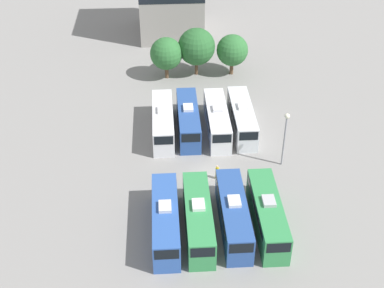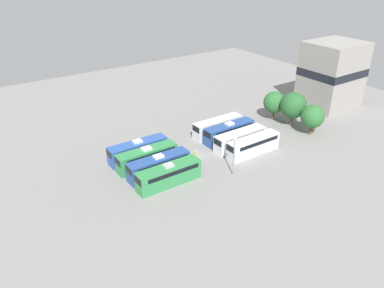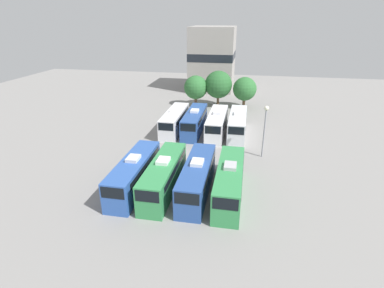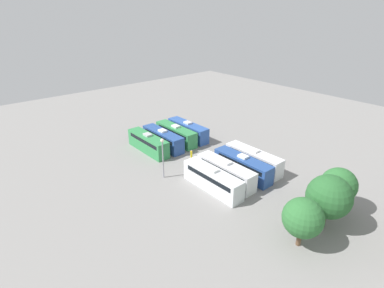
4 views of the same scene
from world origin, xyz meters
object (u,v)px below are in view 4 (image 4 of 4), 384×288
(bus_6, at_px, (226,172))
(tree_2, at_px, (303,218))
(bus_2, at_px, (163,138))
(light_pole, at_px, (163,151))
(tree_1, at_px, (329,197))
(bus_7, at_px, (213,179))
(tree_0, at_px, (339,185))
(bus_4, at_px, (254,159))
(bus_3, at_px, (148,143))
(worker_person, at_px, (191,155))
(bus_0, at_px, (188,130))
(bus_5, at_px, (243,165))
(bus_1, at_px, (176,134))

(bus_6, distance_m, tree_2, 15.83)
(bus_2, xyz_separation_m, tree_2, (3.89, 32.43, 2.06))
(light_pole, xyz_separation_m, tree_1, (-8.22, 22.80, -0.30))
(bus_2, relative_size, light_pole, 1.55)
(bus_7, relative_size, tree_0, 1.71)
(tree_0, bearing_deg, bus_6, -68.07)
(light_pole, bearing_deg, bus_4, 151.22)
(bus_4, xyz_separation_m, tree_1, (5.24, 15.41, 2.67))
(light_pole, distance_m, tree_2, 22.79)
(bus_3, height_order, tree_1, tree_1)
(bus_6, height_order, worker_person, bus_6)
(worker_person, bearing_deg, tree_0, 101.60)
(tree_1, bearing_deg, bus_2, -87.68)
(bus_6, distance_m, bus_7, 3.18)
(bus_0, xyz_separation_m, bus_2, (6.66, 0.32, 0.00))
(bus_2, relative_size, bus_6, 1.00)
(light_pole, relative_size, tree_0, 1.10)
(bus_4, distance_m, worker_person, 11.16)
(worker_person, bearing_deg, light_pole, 15.38)
(tree_0, bearing_deg, bus_0, -91.65)
(bus_2, bearing_deg, bus_7, 79.28)
(bus_2, bearing_deg, light_pole, 55.02)
(bus_0, bearing_deg, tree_0, 88.35)
(bus_0, distance_m, bus_7, 20.44)
(bus_5, distance_m, tree_2, 16.69)
(light_pole, bearing_deg, bus_3, -109.65)
(bus_3, relative_size, worker_person, 5.98)
(bus_6, bearing_deg, bus_2, -90.52)
(tree_1, bearing_deg, bus_1, -93.73)
(bus_0, height_order, bus_6, same)
(bus_0, distance_m, bus_5, 18.18)
(bus_6, height_order, light_pole, light_pole)
(bus_4, xyz_separation_m, bus_5, (3.15, 0.31, 0.00))
(worker_person, height_order, tree_0, tree_0)
(bus_5, bearing_deg, bus_7, -0.37)
(bus_1, relative_size, tree_1, 1.49)
(bus_6, relative_size, light_pole, 1.55)
(bus_2, bearing_deg, bus_0, -177.23)
(bus_1, relative_size, tree_2, 1.73)
(bus_1, bearing_deg, tree_2, 77.31)
(bus_0, height_order, bus_3, same)
(bus_0, height_order, bus_7, same)
(tree_0, bearing_deg, bus_1, -85.97)
(bus_2, height_order, bus_3, same)
(worker_person, xyz_separation_m, tree_1, (-0.53, 24.92, 3.60))
(bus_5, bearing_deg, bus_4, -174.47)
(bus_2, height_order, bus_5, same)
(tree_2, bearing_deg, bus_2, -96.84)
(bus_2, height_order, tree_0, tree_0)
(worker_person, xyz_separation_m, tree_0, (-4.95, 24.08, 3.03))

